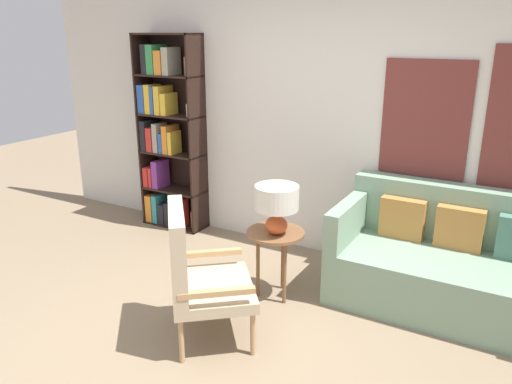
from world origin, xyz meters
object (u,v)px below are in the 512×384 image
table_lamp (277,202)px  armchair (194,269)px  side_table (275,240)px  bookshelf (167,137)px  couch (453,265)px

table_lamp → armchair: bearing=-107.9°
armchair → side_table: (0.22, 0.79, -0.04)m
side_table → table_lamp: size_ratio=1.44×
bookshelf → table_lamp: bookshelf is taller
side_table → couch: bearing=24.2°
bookshelf → armchair: bearing=-46.6°
armchair → table_lamp: size_ratio=2.46×
armchair → couch: 2.03m
side_table → table_lamp: table_lamp is taller
bookshelf → armchair: 2.31m
couch → table_lamp: table_lamp is taller
armchair → table_lamp: 0.85m
couch → table_lamp: size_ratio=4.52×
bookshelf → table_lamp: (1.80, -0.89, -0.17)m
bookshelf → couch: bookshelf is taller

